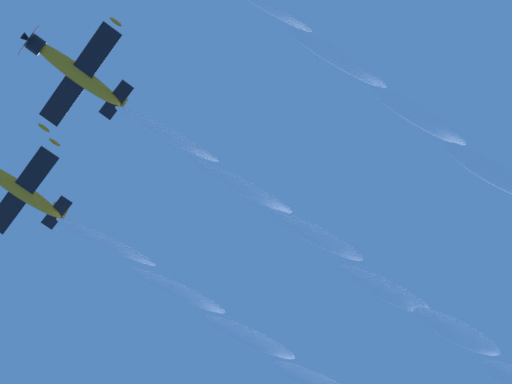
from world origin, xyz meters
TOP-DOWN VIEW (x-y plane):
  - airplane_left_wingman at (-1.49, 3.76)m, footprint 8.41×8.18m
  - airplane_right_wingman at (-10.96, -1.76)m, footprint 8.38×8.18m
  - smoke_trail_left_wingman at (-19.31, 27.10)m, footprint 26.57×34.07m

SIDE VIEW (x-z plane):
  - smoke_trail_left_wingman at x=-19.31m, z-range 66.82..73.59m
  - airplane_left_wingman at x=-1.49m, z-range 72.24..75.53m
  - airplane_right_wingman at x=-10.96m, z-range 72.83..76.10m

